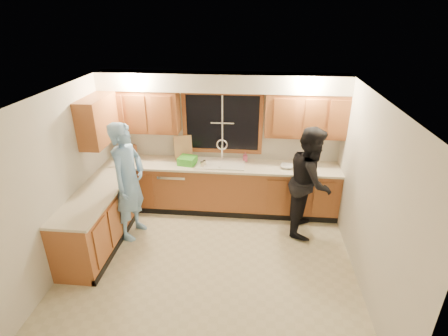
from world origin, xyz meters
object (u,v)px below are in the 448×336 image
object	(u,v)px
dish_crate	(187,160)
dishwasher	(176,187)
sink	(221,167)
soap_bottle	(245,157)
stove	(82,242)
knife_block	(133,151)
man	(129,182)
bowl	(287,166)
woman	(310,181)

from	to	relation	value
dish_crate	dishwasher	bearing A→B (deg)	171.90
sink	soap_bottle	xyz separation A→B (m)	(0.43, 0.17, 0.14)
dishwasher	dish_crate	xyz separation A→B (m)	(0.25, -0.04, 0.58)
stove	knife_block	world-z (taller)	knife_block
man	bowl	distance (m)	2.68
bowl	knife_block	bearing A→B (deg)	175.92
stove	bowl	distance (m)	3.49
man	stove	bearing A→B (deg)	165.86
stove	soap_bottle	world-z (taller)	soap_bottle
knife_block	soap_bottle	distance (m)	2.09
man	bowl	world-z (taller)	man
dish_crate	sink	bearing A→B (deg)	4.87
knife_block	soap_bottle	xyz separation A→B (m)	(2.09, 0.02, -0.03)
sink	knife_block	size ratio (longest dim) A/B	3.61
man	woman	xyz separation A→B (m)	(2.88, 0.41, -0.06)
knife_block	dish_crate	size ratio (longest dim) A/B	0.82
dishwasher	soap_bottle	xyz separation A→B (m)	(1.28, 0.19, 0.60)
stove	woman	xyz separation A→B (m)	(3.31, 1.30, 0.46)
soap_bottle	dish_crate	bearing A→B (deg)	-167.57
sink	knife_block	distance (m)	1.68
dishwasher	knife_block	world-z (taller)	knife_block
woman	bowl	world-z (taller)	woman
sink	woman	world-z (taller)	woman
dishwasher	bowl	world-z (taller)	bowl
dishwasher	man	xyz separation A→B (m)	(-0.52, -0.92, 0.56)
sink	man	world-z (taller)	man
man	bowl	size ratio (longest dim) A/B	8.60
bowl	stove	bearing A→B (deg)	-149.13
dishwasher	bowl	distance (m)	2.09
knife_block	dish_crate	xyz separation A→B (m)	(1.07, -0.20, -0.05)
dishwasher	knife_block	xyz separation A→B (m)	(-0.81, 0.17, 0.63)
stove	bowl	bearing A→B (deg)	30.87
man	dish_crate	distance (m)	1.17
knife_block	woman	bearing A→B (deg)	-52.76
dish_crate	stove	bearing A→B (deg)	-124.16
knife_block	soap_bottle	size ratio (longest dim) A/B	1.40
stove	dish_crate	distance (m)	2.21
woman	soap_bottle	xyz separation A→B (m)	(-1.08, 0.70, 0.09)
dish_crate	knife_block	bearing A→B (deg)	169.29
dishwasher	dish_crate	world-z (taller)	dish_crate
dish_crate	bowl	xyz separation A→B (m)	(1.76, -0.00, -0.04)
dishwasher	woman	distance (m)	2.47
woman	bowl	distance (m)	0.58
woman	dish_crate	distance (m)	2.16
stove	woman	bearing A→B (deg)	21.46
knife_block	bowl	bearing A→B (deg)	-44.83
sink	bowl	xyz separation A→B (m)	(1.17, -0.05, 0.08)
sink	soap_bottle	world-z (taller)	sink
woman	knife_block	xyz separation A→B (m)	(-3.17, 0.67, 0.13)
dishwasher	man	world-z (taller)	man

